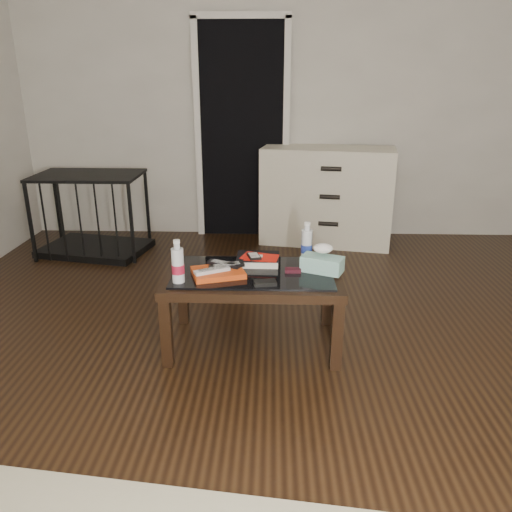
{
  "coord_description": "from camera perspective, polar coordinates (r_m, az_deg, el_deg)",
  "views": [
    {
      "loc": [
        -0.1,
        -2.4,
        1.51
      ],
      "look_at": [
        -0.19,
        0.26,
        0.55
      ],
      "focal_mm": 35.0,
      "sensor_mm": 36.0,
      "label": 1
    }
  ],
  "objects": [
    {
      "name": "tissue_box",
      "position": [
        2.85,
        7.58,
        -0.92
      ],
      "size": [
        0.26,
        0.2,
        0.09
      ],
      "primitive_type": "cube",
      "rotation": [
        0.0,
        0.0,
        -0.41
      ],
      "color": "teal",
      "rests_on": "coffee_table"
    },
    {
      "name": "wallet",
      "position": [
        2.67,
        1.04,
        -3.08
      ],
      "size": [
        0.13,
        0.09,
        0.02
      ],
      "primitive_type": "cube",
      "rotation": [
        0.0,
        0.0,
        0.16
      ],
      "color": "black",
      "rests_on": "coffee_table"
    },
    {
      "name": "remote_black_front",
      "position": [
        2.82,
        -3.37,
        -1.11
      ],
      "size": [
        0.2,
        0.12,
        0.02
      ],
      "primitive_type": "cube",
      "rotation": [
        0.0,
        0.0,
        0.41
      ],
      "color": "black",
      "rests_on": "magazines"
    },
    {
      "name": "water_bottle_right",
      "position": [
        3.0,
        5.83,
        1.67
      ],
      "size": [
        0.07,
        0.07,
        0.24
      ],
      "primitive_type": "cylinder",
      "rotation": [
        0.0,
        0.0,
        -0.1
      ],
      "color": "silver",
      "rests_on": "coffee_table"
    },
    {
      "name": "textbook",
      "position": [
        2.96,
        0.23,
        -0.4
      ],
      "size": [
        0.25,
        0.2,
        0.05
      ],
      "primitive_type": "cube",
      "rotation": [
        0.0,
        0.0,
        -0.01
      ],
      "color": "black",
      "rests_on": "coffee_table"
    },
    {
      "name": "room_shell",
      "position": [
        2.41,
        4.74,
        22.4
      ],
      "size": [
        5.0,
        5.0,
        5.0
      ],
      "color": "beige",
      "rests_on": "ground"
    },
    {
      "name": "coffee_table",
      "position": [
        2.87,
        -0.34,
        -2.97
      ],
      "size": [
        1.0,
        0.6,
        0.46
      ],
      "color": "black",
      "rests_on": "ground"
    },
    {
      "name": "water_bottle_left",
      "position": [
        2.69,
        -8.95,
        -0.59
      ],
      "size": [
        0.07,
        0.07,
        0.24
      ],
      "primitive_type": "cylinder",
      "rotation": [
        0.0,
        0.0,
        0.05
      ],
      "color": "silver",
      "rests_on": "coffee_table"
    },
    {
      "name": "magazines",
      "position": [
        2.8,
        -4.37,
        -1.9
      ],
      "size": [
        0.33,
        0.29,
        0.03
      ],
      "primitive_type": "cube",
      "rotation": [
        0.0,
        0.0,
        0.31
      ],
      "color": "#C34012",
      "rests_on": "coffee_table"
    },
    {
      "name": "dresser",
      "position": [
        4.78,
        8.06,
        6.82
      ],
      "size": [
        1.27,
        0.7,
        0.9
      ],
      "rotation": [
        0.0,
        0.0,
        -0.18
      ],
      "color": "beige",
      "rests_on": "ground"
    },
    {
      "name": "remote_black_back",
      "position": [
        2.85,
        -3.68,
        -0.88
      ],
      "size": [
        0.2,
        0.13,
        0.02
      ],
      "primitive_type": "cube",
      "rotation": [
        0.0,
        0.0,
        -0.41
      ],
      "color": "black",
      "rests_on": "magazines"
    },
    {
      "name": "flip_phone",
      "position": [
        2.84,
        4.24,
        -1.63
      ],
      "size": [
        0.09,
        0.05,
        0.02
      ],
      "primitive_type": "cube",
      "rotation": [
        0.0,
        0.0,
        0.02
      ],
      "color": "black",
      "rests_on": "coffee_table"
    },
    {
      "name": "doorway",
      "position": [
        4.9,
        -1.61,
        14.13
      ],
      "size": [
        0.9,
        0.08,
        2.07
      ],
      "color": "black",
      "rests_on": "ground"
    },
    {
      "name": "pet_crate",
      "position": [
        4.73,
        -18.07,
        3.15
      ],
      "size": [
        1.0,
        0.76,
        0.71
      ],
      "rotation": [
        0.0,
        0.0,
        -0.2
      ],
      "color": "black",
      "rests_on": "ground"
    },
    {
      "name": "dvd_mailers",
      "position": [
        2.94,
        0.28,
        -0.05
      ],
      "size": [
        0.22,
        0.19,
        0.01
      ],
      "primitive_type": "cube",
      "rotation": [
        0.0,
        0.0,
        -0.32
      ],
      "color": "red",
      "rests_on": "textbook"
    },
    {
      "name": "ipod",
      "position": [
        2.91,
        -0.24,
        -0.01
      ],
      "size": [
        0.09,
        0.12,
        0.02
      ],
      "primitive_type": "cube",
      "rotation": [
        0.0,
        0.0,
        0.28
      ],
      "color": "black",
      "rests_on": "dvd_mailers"
    },
    {
      "name": "ground",
      "position": [
        2.84,
        3.81,
        -12.34
      ],
      "size": [
        5.0,
        5.0,
        0.0
      ],
      "primitive_type": "plane",
      "color": "black",
      "rests_on": "ground"
    },
    {
      "name": "remote_silver",
      "position": [
        2.76,
        -5.05,
        -1.63
      ],
      "size": [
        0.2,
        0.14,
        0.02
      ],
      "primitive_type": "cube",
      "rotation": [
        0.0,
        0.0,
        0.49
      ],
      "color": "silver",
      "rests_on": "magazines"
    }
  ]
}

